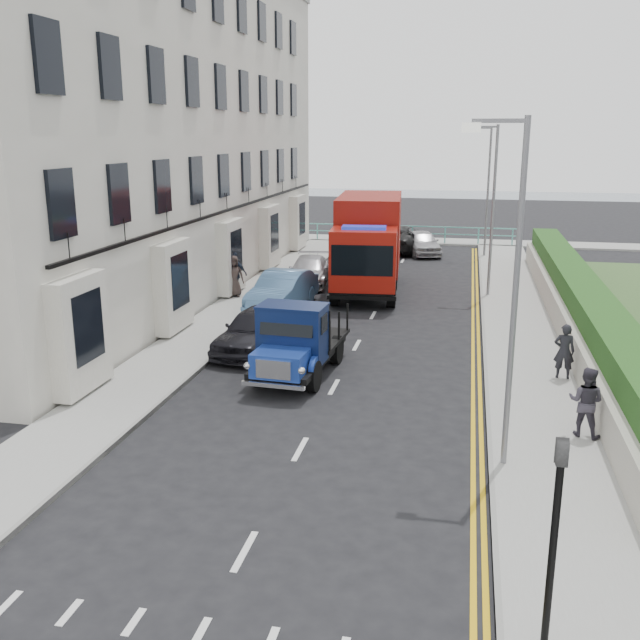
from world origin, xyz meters
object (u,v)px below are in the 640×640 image
Objects in this scene: lamp_near at (510,277)px; red_lorry at (368,241)px; lamp_mid at (490,201)px; bedford_lorry at (294,346)px; parked_car_front at (257,330)px; pedestrian_east_near at (564,351)px; lamp_far at (486,184)px.

red_lorry is at bearing 107.00° from lamp_near.
bedford_lorry is at bearing -114.78° from lamp_mid.
pedestrian_east_near is at bearing 0.93° from parked_car_front.
pedestrian_east_near is at bearing -79.43° from lamp_mid.
lamp_mid is 0.89× the size of red_lorry.
pedestrian_east_near is (6.93, -10.69, -1.26)m from red_lorry.
red_lorry is at bearing -117.51° from lamp_far.
lamp_mid is 1.00× the size of lamp_far.
lamp_far is 11.00m from red_lorry.
red_lorry is at bearing 92.08° from bedford_lorry.
lamp_mid is 1.69× the size of parked_car_front.
lamp_mid is at bearing -9.03° from red_lorry.
pedestrian_east_near is (1.92, 5.70, -3.11)m from lamp_near.
red_lorry reaches higher than parked_car_front.
lamp_mid is at bearing 69.03° from bedford_lorry.
bedford_lorry is at bearing -103.94° from lamp_far.
lamp_mid reaches higher than bedford_lorry.
lamp_far is 4.54× the size of pedestrian_east_near.
lamp_far is at bearing 77.01° from parked_car_front.
bedford_lorry is (-5.37, -21.63, -3.01)m from lamp_far.
lamp_near reaches higher than red_lorry.
bedford_lorry is 3.02× the size of pedestrian_east_near.
lamp_mid reaches higher than red_lorry.
red_lorry is 5.11× the size of pedestrian_east_near.
parked_car_front is at bearing -2.06° from pedestrian_east_near.
pedestrian_east_near is at bearing 14.13° from bedford_lorry.
lamp_near is 4.54× the size of pedestrian_east_near.
lamp_mid is 10.93m from pedestrian_east_near.
lamp_near is at bearing 75.75° from pedestrian_east_near.
lamp_near is 17.23m from red_lorry.
lamp_near is 6.77m from pedestrian_east_near.
lamp_far is 0.89× the size of red_lorry.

